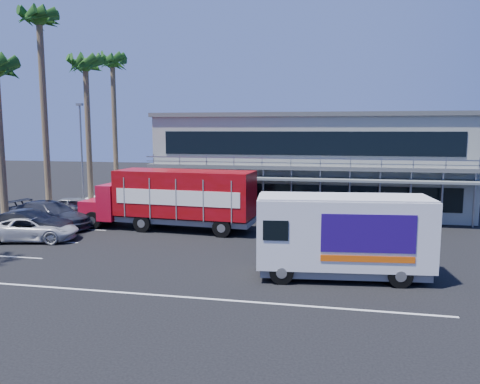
# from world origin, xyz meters

# --- Properties ---
(ground) EXTENTS (120.00, 120.00, 0.00)m
(ground) POSITION_xyz_m (0.00, 0.00, 0.00)
(ground) COLOR black
(ground) RESTS_ON ground
(building) EXTENTS (22.40, 12.00, 7.30)m
(building) POSITION_xyz_m (3.00, 14.94, 3.66)
(building) COLOR #9B9F91
(building) RESTS_ON ground
(curb_strip) EXTENTS (3.00, 32.00, 0.16)m
(curb_strip) POSITION_xyz_m (-15.00, 6.00, 0.08)
(curb_strip) COLOR #A5A399
(curb_strip) RESTS_ON ground
(palm_d) EXTENTS (2.80, 2.80, 14.75)m
(palm_d) POSITION_xyz_m (-15.20, 8.00, 12.80)
(palm_d) COLOR brown
(palm_d) RESTS_ON ground
(palm_e) EXTENTS (2.80, 2.80, 12.25)m
(palm_e) POSITION_xyz_m (-14.70, 13.00, 10.57)
(palm_e) COLOR brown
(palm_e) RESTS_ON ground
(palm_f) EXTENTS (2.80, 2.80, 13.25)m
(palm_f) POSITION_xyz_m (-15.10, 18.50, 11.47)
(palm_f) COLOR brown
(palm_f) RESTS_ON ground
(light_pole_far) EXTENTS (0.50, 0.25, 8.09)m
(light_pole_far) POSITION_xyz_m (-14.20, 11.00, 4.50)
(light_pole_far) COLOR gray
(light_pole_far) RESTS_ON ground
(red_truck) EXTENTS (11.05, 3.36, 3.67)m
(red_truck) POSITION_xyz_m (-4.75, 5.06, 2.02)
(red_truck) COLOR #AD0E23
(red_truck) RESTS_ON ground
(white_van) EXTENTS (7.24, 3.14, 3.43)m
(white_van) POSITION_xyz_m (5.26, -2.47, 1.82)
(white_van) COLOR white
(white_van) RESTS_ON ground
(parked_car_b) EXTENTS (4.99, 2.28, 1.59)m
(parked_car_b) POSITION_xyz_m (-12.04, 1.20, 0.79)
(parked_car_b) COLOR black
(parked_car_b) RESTS_ON ground
(parked_car_c) EXTENTS (5.20, 3.16, 1.35)m
(parked_car_c) POSITION_xyz_m (-11.46, 0.80, 0.67)
(parked_car_c) COLOR #BBBCBE
(parked_car_c) RESTS_ON ground
(parked_car_d) EXTENTS (6.15, 3.51, 1.68)m
(parked_car_d) POSITION_xyz_m (-12.50, 4.00, 0.84)
(parked_car_d) COLOR #282A35
(parked_car_d) RESTS_ON ground
(parked_car_e) EXTENTS (4.76, 2.69, 1.53)m
(parked_car_e) POSITION_xyz_m (-12.50, 7.20, 0.76)
(parked_car_e) COLOR slate
(parked_car_e) RESTS_ON ground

